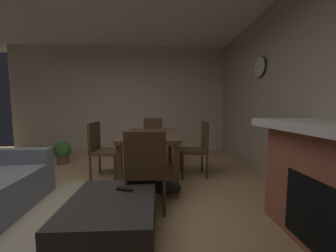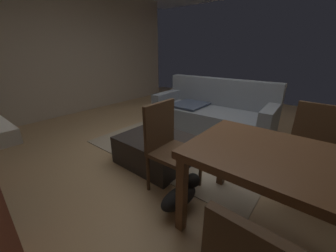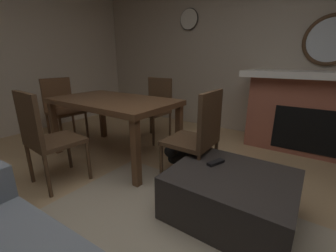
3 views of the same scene
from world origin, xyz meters
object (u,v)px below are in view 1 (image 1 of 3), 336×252
tv_remote (124,189)px  dining_chair_west (146,166)px  potted_plant (63,152)px  dining_chair_south (198,145)px  dining_chair_north (101,146)px  wall_clock (260,67)px  dining_chair_east (153,136)px  dining_table (150,138)px  small_dog (163,186)px  ottoman_coffee_table (112,219)px

tv_remote → dining_chair_west: size_ratio=0.17×
tv_remote → potted_plant: bearing=57.4°
dining_chair_west → dining_chair_south: (1.16, -0.83, 0.00)m
dining_chair_north → dining_chair_south: same height
tv_remote → wall_clock: (1.47, -2.09, 1.49)m
dining_chair_north → potted_plant: dining_chair_north is taller
tv_remote → wall_clock: 2.96m
dining_chair_east → dining_chair_south: bearing=-144.6°
dining_table → wall_clock: size_ratio=4.31×
dining_chair_south → small_dog: 1.11m
ottoman_coffee_table → dining_chair_west: 0.61m
ottoman_coffee_table → dining_chair_east: dining_chair_east is taller
dining_chair_north → potted_plant: (0.80, 1.03, -0.27)m
dining_chair_west → dining_chair_east: 2.33m
ottoman_coffee_table → dining_chair_south: bearing=-34.9°
tv_remote → dining_chair_east: (2.59, -0.20, 0.14)m
ottoman_coffee_table → dining_chair_south: size_ratio=0.97×
tv_remote → dining_chair_east: size_ratio=0.17×
dining_chair_north → potted_plant: size_ratio=1.97×
ottoman_coffee_table → potted_plant: 2.88m
ottoman_coffee_table → dining_chair_west: (0.43, -0.27, 0.34)m
tv_remote → small_dog: size_ratio=0.34×
ottoman_coffee_table → dining_chair_east: (2.76, -0.28, 0.34)m
tv_remote → small_dog: tv_remote is taller
dining_chair_north → small_dog: bearing=-129.2°
tv_remote → dining_table: 1.46m
small_dog → dining_table: bearing=13.5°
dining_chair_north → wall_clock: bearing=-89.1°
ottoman_coffee_table → wall_clock: (1.64, -2.17, 1.69)m
dining_chair_east → wall_clock: (-1.11, -1.89, 1.35)m
potted_plant → small_dog: bearing=-128.5°
dining_table → dining_chair_south: size_ratio=1.66×
dining_table → potted_plant: 2.07m
dining_table → wall_clock: wall_clock is taller
ottoman_coffee_table → dining_chair_north: bearing=19.3°
dining_chair_south → potted_plant: (0.81, 2.70, -0.27)m
tv_remote → wall_clock: size_ratio=0.45×
dining_table → dining_chair_east: 1.17m
ottoman_coffee_table → small_dog: ottoman_coffee_table is taller
dining_chair_west → potted_plant: size_ratio=1.97×
dining_table → dining_chair_west: (-1.16, -0.00, -0.13)m
tv_remote → dining_table: bearing=12.9°
dining_chair_north → dining_chair_south: 1.67m
dining_chair_west → wall_clock: (1.21, -1.89, 1.35)m
dining_chair_west → wall_clock: 2.62m
tv_remote → dining_chair_east: 2.60m
ottoman_coffee_table → small_dog: (0.75, -0.48, -0.03)m
dining_chair_east → ottoman_coffee_table: bearing=174.2°
ottoman_coffee_table → tv_remote: bearing=-26.3°
dining_chair_north → dining_chair_south: bearing=-90.3°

